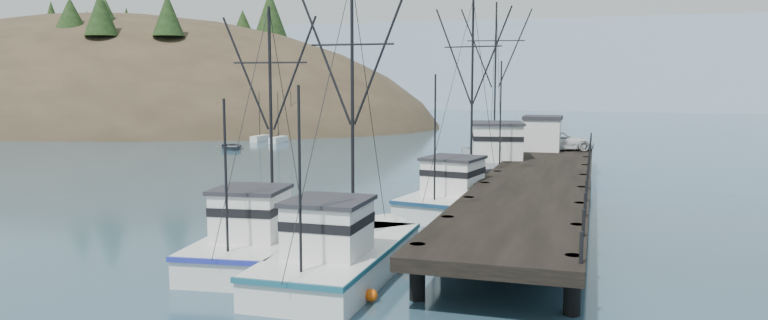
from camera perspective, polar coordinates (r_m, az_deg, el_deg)
ground at (r=32.40m, az=-15.42°, el=-7.19°), size 400.00×400.00×0.00m
pier at (r=42.97m, az=12.84°, el=-1.45°), size 6.00×44.00×2.00m
headland at (r=140.21m, az=-23.98°, el=1.09°), size 134.80×78.00×51.00m
distant_ridge at (r=196.72m, az=15.12°, el=4.19°), size 360.00×40.00×26.00m
distant_ridge_far at (r=219.15m, az=2.05°, el=4.65°), size 180.00×25.00×18.00m
moored_sailboats at (r=96.27m, az=-13.37°, el=2.13°), size 24.75×20.11×6.35m
trawler_near at (r=27.16m, az=-3.36°, el=-7.85°), size 3.98×11.85×11.97m
trawler_mid at (r=30.12m, az=-9.88°, el=-6.50°), size 4.83×11.28×11.12m
trawler_far at (r=40.99m, az=6.66°, el=-2.94°), size 5.92×12.76×12.76m
work_vessel at (r=53.03m, az=9.21°, el=-0.36°), size 7.68×17.01×13.97m
pier_shed at (r=56.45m, az=13.06°, el=2.21°), size 3.00×3.20×2.80m
pickup_truck at (r=57.22m, az=14.59°, el=1.53°), size 5.73×3.82×1.46m
motorboat at (r=78.06m, az=-12.61°, el=0.88°), size 5.65×5.83×0.99m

